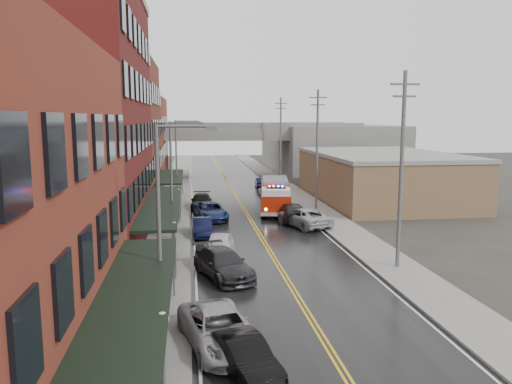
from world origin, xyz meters
TOP-DOWN VIEW (x-y plane):
  - road at (0.00, 30.00)m, footprint 11.00×160.00m
  - sidewalk_left at (-7.30, 30.00)m, footprint 3.00×160.00m
  - sidewalk_right at (7.30, 30.00)m, footprint 3.00×160.00m
  - curb_left at (-5.65, 30.00)m, footprint 0.30×160.00m
  - curb_right at (5.65, 30.00)m, footprint 0.30×160.00m
  - brick_building_b at (-13.30, 23.00)m, footprint 9.00×20.00m
  - brick_building_c at (-13.30, 40.50)m, footprint 9.00×15.00m
  - brick_building_far at (-13.30, 58.00)m, footprint 9.00×20.00m
  - tan_building at (16.00, 40.00)m, footprint 14.00×22.00m
  - right_far_block at (18.00, 70.00)m, footprint 18.00×30.00m
  - awning_0 at (-7.49, 4.00)m, footprint 2.60×16.00m
  - awning_1 at (-7.49, 23.00)m, footprint 2.60×18.00m
  - awning_2 at (-7.49, 40.50)m, footprint 2.60×13.00m
  - globe_lamp_0 at (-6.40, 2.00)m, footprint 0.44×0.44m
  - globe_lamp_1 at (-6.40, 16.00)m, footprint 0.44×0.44m
  - globe_lamp_2 at (-6.40, 30.00)m, footprint 0.44×0.44m
  - street_lamp_0 at (-6.55, 8.00)m, footprint 2.64×0.22m
  - street_lamp_1 at (-6.55, 24.00)m, footprint 2.64×0.22m
  - street_lamp_2 at (-6.55, 40.00)m, footprint 2.64×0.22m
  - utility_pole_0 at (7.20, 15.00)m, footprint 1.80×0.24m
  - utility_pole_1 at (7.20, 35.00)m, footprint 1.80×0.24m
  - utility_pole_2 at (7.20, 55.00)m, footprint 1.80×0.24m
  - overpass at (0.00, 62.00)m, footprint 40.00×10.00m
  - fire_truck at (2.91, 34.57)m, footprint 4.52×9.05m
  - parked_car_left_1 at (-3.60, 3.50)m, footprint 2.67×4.46m
  - parked_car_left_2 at (-4.35, 5.80)m, footprint 3.74×5.99m
  - parked_car_left_3 at (-3.60, 14.76)m, footprint 3.90×6.01m
  - parked_car_left_4 at (-3.60, 18.66)m, footprint 2.56×5.01m
  - parked_car_left_5 at (-4.53, 25.23)m, footprint 1.63×4.32m
  - parked_car_left_6 at (-3.60, 31.51)m, footprint 3.29×5.93m
  - parked_car_left_7 at (-4.28, 37.18)m, footprint 2.37×5.32m
  - parked_car_right_0 at (4.21, 27.64)m, footprint 4.44×6.40m
  - parked_car_right_1 at (3.60, 29.80)m, footprint 2.38×5.69m
  - parked_car_right_2 at (3.60, 44.66)m, footprint 1.57×3.89m
  - parked_car_right_3 at (4.03, 52.20)m, footprint 1.63×4.11m

SIDE VIEW (x-z plane):
  - road at x=0.00m, z-range 0.00..0.02m
  - sidewalk_left at x=-7.30m, z-range 0.00..0.15m
  - sidewalk_right at x=7.30m, z-range 0.00..0.15m
  - curb_left at x=-5.65m, z-range 0.00..0.15m
  - curb_right at x=5.65m, z-range 0.00..0.15m
  - parked_car_right_2 at x=3.60m, z-range 0.00..1.32m
  - parked_car_right_3 at x=4.03m, z-range 0.00..1.33m
  - parked_car_left_1 at x=-3.60m, z-range 0.00..1.39m
  - parked_car_left_5 at x=-4.53m, z-range 0.00..1.41m
  - parked_car_left_7 at x=-4.28m, z-range 0.00..1.52m
  - parked_car_left_2 at x=-4.35m, z-range 0.00..1.55m
  - parked_car_left_6 at x=-3.60m, z-range 0.00..1.57m
  - parked_car_left_3 at x=-3.60m, z-range 0.00..1.62m
  - parked_car_right_0 at x=4.21m, z-range 0.00..1.62m
  - parked_car_left_4 at x=-3.60m, z-range 0.00..1.63m
  - parked_car_right_1 at x=3.60m, z-range 0.00..1.64m
  - fire_truck at x=2.91m, z-range 0.13..3.32m
  - globe_lamp_0 at x=-6.40m, z-range 0.75..3.87m
  - globe_lamp_1 at x=-6.40m, z-range 0.75..3.87m
  - globe_lamp_2 at x=-6.40m, z-range 0.75..3.87m
  - tan_building at x=16.00m, z-range 0.00..5.00m
  - awning_2 at x=-7.49m, z-range 1.44..4.53m
  - awning_0 at x=-7.49m, z-range 1.44..4.53m
  - awning_1 at x=-7.49m, z-range 1.44..4.53m
  - right_far_block at x=18.00m, z-range 0.00..8.00m
  - street_lamp_0 at x=-6.55m, z-range 0.69..9.69m
  - street_lamp_1 at x=-6.55m, z-range 0.69..9.69m
  - street_lamp_2 at x=-6.55m, z-range 0.69..9.69m
  - overpass at x=0.00m, z-range 2.24..9.74m
  - brick_building_far at x=-13.30m, z-range 0.00..12.00m
  - utility_pole_0 at x=7.20m, z-range 0.31..12.31m
  - utility_pole_1 at x=7.20m, z-range 0.31..12.31m
  - utility_pole_2 at x=7.20m, z-range 0.31..12.31m
  - brick_building_c at x=-13.30m, z-range 0.00..15.00m
  - brick_building_b at x=-13.30m, z-range 0.00..18.00m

